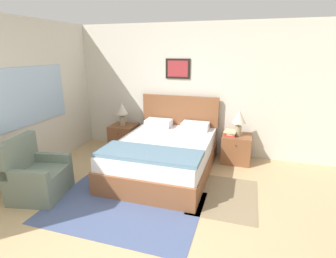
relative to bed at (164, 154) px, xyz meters
The scene contains 14 objects.
ground_plane 2.04m from the bed, 88.26° to the right, with size 16.00×16.00×0.00m, color tan.
wall_back 1.52m from the bed, 87.01° to the left, with size 6.94×0.09×2.60m.
wall_left 2.48m from the bed, 168.72° to the right, with size 0.08×5.54×2.60m.
area_rug_main 1.30m from the bed, 98.28° to the right, with size 2.09×1.42×0.01m.
area_rug_bedside 1.28m from the bed, 25.93° to the right, with size 0.94×1.24×0.01m.
bed is the anchor object (origin of this frame).
armchair 2.02m from the bed, 138.99° to the right, with size 0.80×0.86×0.89m.
nightstand_near_window 1.44m from the bed, 145.34° to the left, with size 0.54×0.54×0.53m.
nightstand_by_door 1.44m from the bed, 34.66° to the left, with size 0.54×0.54×0.53m.
table_lamp_near_window 1.53m from the bed, 146.32° to the left, with size 0.25×0.25×0.49m.
table_lamp_by_door 1.54m from the bed, 33.56° to the left, with size 0.25×0.25×0.49m.
book_thick_bottom 1.34m from the bed, 35.83° to the left, with size 0.24×0.25×0.02m.
book_hardcover_middle 1.34m from the bed, 35.83° to the left, with size 0.17×0.22×0.04m.
book_novel_upper 1.35m from the bed, 35.83° to the left, with size 0.25×0.27×0.03m.
Camera 1 is at (1.28, -2.05, 2.07)m, focal length 28.00 mm.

